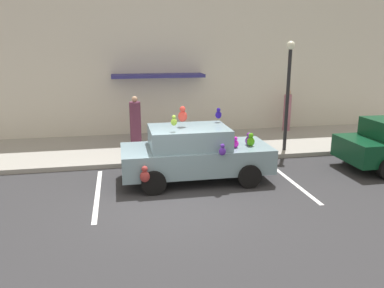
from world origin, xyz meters
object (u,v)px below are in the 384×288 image
Objects in this scene: plush_covered_car at (194,153)px; teddy_bear_on_sidewalk at (163,147)px; pedestrian_near_shopfront at (287,111)px; street_lamp_post at (288,85)px; pedestrian_walking_past at (136,124)px.

plush_covered_car is 6.28× the size of teddy_bear_on_sidewalk.
street_lamp_post is at bearing -115.60° from pedestrian_near_shopfront.
plush_covered_car reaches higher than pedestrian_near_shopfront.
street_lamp_post is 3.53m from pedestrian_near_shopfront.
pedestrian_near_shopfront reaches higher than teddy_bear_on_sidewalk.
pedestrian_near_shopfront is 6.66m from pedestrian_walking_past.
teddy_bear_on_sidewalk is (-0.62, 2.10, -0.34)m from plush_covered_car.
pedestrian_walking_past is at bearing 124.97° from teddy_bear_on_sidewalk.
plush_covered_car is 1.12× the size of street_lamp_post.
pedestrian_walking_past is at bearing 165.41° from street_lamp_post.
pedestrian_walking_past is (-0.84, 1.20, 0.55)m from teddy_bear_on_sidewalk.
teddy_bear_on_sidewalk is 4.69m from street_lamp_post.
pedestrian_near_shopfront is (5.01, 4.87, 0.18)m from plush_covered_car.
teddy_bear_on_sidewalk is 6.30m from pedestrian_near_shopfront.
plush_covered_car is 4.44m from street_lamp_post.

